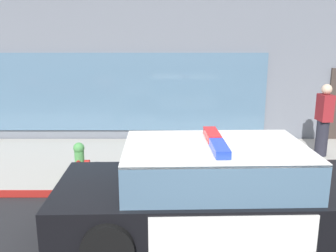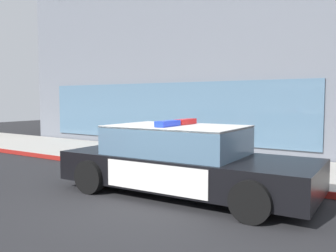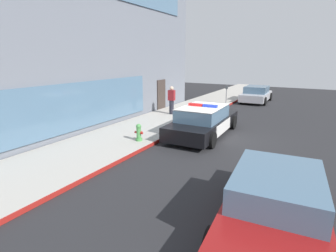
{
  "view_description": "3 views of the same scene",
  "coord_description": "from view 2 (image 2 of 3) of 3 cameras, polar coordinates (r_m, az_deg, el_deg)",
  "views": [
    {
      "loc": [
        -0.69,
        -4.42,
        2.92
      ],
      "look_at": [
        -0.67,
        2.27,
        1.28
      ],
      "focal_mm": 39.16,
      "sensor_mm": 36.0,
      "label": 1
    },
    {
      "loc": [
        3.8,
        -5.42,
        1.91
      ],
      "look_at": [
        -0.89,
        1.71,
        1.27
      ],
      "focal_mm": 38.2,
      "sensor_mm": 36.0,
      "label": 2
    },
    {
      "loc": [
        -11.05,
        -3.75,
        3.55
      ],
      "look_at": [
        -1.86,
        1.46,
        0.79
      ],
      "focal_mm": 28.09,
      "sensor_mm": 36.0,
      "label": 3
    }
  ],
  "objects": [
    {
      "name": "curb_red_paint",
      "position": [
        8.44,
        5.76,
        -8.28
      ],
      "size": [
        28.8,
        0.04,
        0.14
      ],
      "primitive_type": "cube",
      "color": "maroon",
      "rests_on": "ground"
    },
    {
      "name": "fire_hydrant",
      "position": [
        10.21,
        -4.84,
        -3.64
      ],
      "size": [
        0.34,
        0.39,
        0.73
      ],
      "color": "#4C994C",
      "rests_on": "sidewalk"
    },
    {
      "name": "sidewalk",
      "position": [
        10.0,
        10.45,
        -6.34
      ],
      "size": [
        48.0,
        3.48,
        0.15
      ],
      "primitive_type": "cube",
      "color": "#B2ADA3",
      "rests_on": "ground"
    },
    {
      "name": "storefront_building",
      "position": [
        16.57,
        15.06,
        14.14
      ],
      "size": [
        18.51,
        9.34,
        9.57
      ],
      "color": "slate",
      "rests_on": "ground"
    },
    {
      "name": "police_cruiser",
      "position": [
        7.23,
        2.4,
        -5.49
      ],
      "size": [
        5.13,
        2.28,
        1.49
      ],
      "rotation": [
        0.0,
        0.0,
        0.03
      ],
      "color": "black",
      "rests_on": "ground"
    },
    {
      "name": "ground",
      "position": [
        6.89,
        -1.68,
        -11.79
      ],
      "size": [
        48.0,
        48.0,
        0.0
      ],
      "primitive_type": "plane",
      "color": "#262628"
    }
  ]
}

